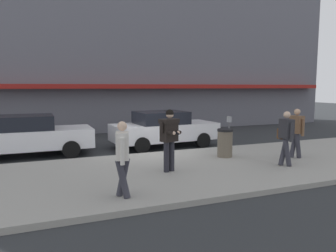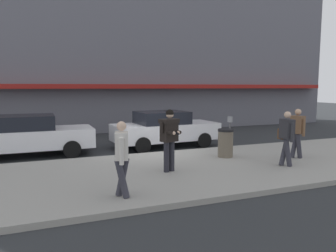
# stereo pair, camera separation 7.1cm
# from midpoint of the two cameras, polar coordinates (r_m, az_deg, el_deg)

# --- Properties ---
(ground_plane) EXTENTS (80.00, 80.00, 0.00)m
(ground_plane) POSITION_cam_midpoint_polar(r_m,az_deg,el_deg) (12.55, -3.26, -5.02)
(ground_plane) COLOR #2B2D30
(sidewalk) EXTENTS (32.00, 5.30, 0.14)m
(sidewalk) POSITION_cam_midpoint_polar(r_m,az_deg,el_deg) (10.39, 7.19, -7.18)
(sidewalk) COLOR #99968E
(sidewalk) RESTS_ON ground
(curb_paint_line) EXTENTS (28.00, 0.12, 0.01)m
(curb_paint_line) POSITION_cam_midpoint_polar(r_m,az_deg,el_deg) (12.95, 0.87, -4.63)
(curb_paint_line) COLOR silver
(curb_paint_line) RESTS_ON ground
(storefront_facade) EXTENTS (28.00, 4.70, 15.60)m
(storefront_facade) POSITION_cam_midpoint_polar(r_m,az_deg,el_deg) (21.37, -8.61, 20.87)
(storefront_facade) COLOR slate
(storefront_facade) RESTS_ON ground
(parked_sedan_near) EXTENTS (4.50, 1.94, 1.54)m
(parked_sedan_near) POSITION_cam_midpoint_polar(r_m,az_deg,el_deg) (13.16, -23.31, -1.53)
(parked_sedan_near) COLOR silver
(parked_sedan_near) RESTS_ON ground
(parked_sedan_mid) EXTENTS (4.61, 2.15, 1.54)m
(parked_sedan_mid) POSITION_cam_midpoint_polar(r_m,az_deg,el_deg) (14.03, -0.87, -0.48)
(parked_sedan_mid) COLOR silver
(parked_sedan_mid) RESTS_ON ground
(man_texting_on_phone) EXTENTS (0.62, 0.64, 1.81)m
(man_texting_on_phone) POSITION_cam_midpoint_polar(r_m,az_deg,el_deg) (9.35, 0.01, -1.32)
(man_texting_on_phone) COLOR #23232B
(man_texting_on_phone) RESTS_ON sidewalk
(pedestrian_in_light_coat) EXTENTS (0.40, 0.58, 1.70)m
(pedestrian_in_light_coat) POSITION_cam_midpoint_polar(r_m,az_deg,el_deg) (7.27, -8.20, -4.90)
(pedestrian_in_light_coat) COLOR #33333D
(pedestrian_in_light_coat) RESTS_ON sidewalk
(pedestrian_with_bag) EXTENTS (0.36, 0.72, 1.70)m
(pedestrian_with_bag) POSITION_cam_midpoint_polar(r_m,az_deg,el_deg) (10.71, 19.64, -1.46)
(pedestrian_with_bag) COLOR #33333D
(pedestrian_with_bag) RESTS_ON sidewalk
(pedestrian_dark_coat) EXTENTS (0.37, 0.59, 1.70)m
(pedestrian_dark_coat) POSITION_cam_midpoint_polar(r_m,az_deg,el_deg) (12.02, 21.30, -0.66)
(pedestrian_dark_coat) COLOR #33333D
(pedestrian_dark_coat) RESTS_ON sidewalk
(parking_meter) EXTENTS (0.12, 0.18, 1.27)m
(parking_meter) POSITION_cam_midpoint_polar(r_m,az_deg,el_deg) (13.20, 10.43, -0.27)
(parking_meter) COLOR #4C4C51
(parking_meter) RESTS_ON sidewalk
(trash_bin) EXTENTS (0.55, 0.55, 0.98)m
(trash_bin) POSITION_cam_midpoint_polar(r_m,az_deg,el_deg) (11.60, 9.71, -2.90)
(trash_bin) COLOR #665B4C
(trash_bin) RESTS_ON sidewalk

